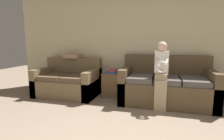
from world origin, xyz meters
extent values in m
cube|color=beige|center=(0.00, 2.99, 1.27)|extent=(6.79, 0.06, 2.55)
cube|color=brown|center=(0.50, 2.45, 0.24)|extent=(1.88, 0.98, 0.48)
cube|color=brown|center=(0.50, 2.84, 0.74)|extent=(1.88, 0.20, 0.52)
cube|color=brown|center=(-0.36, 2.45, 0.37)|extent=(0.16, 0.98, 0.74)
cube|color=brown|center=(1.36, 2.45, 0.37)|extent=(0.16, 0.98, 0.74)
cube|color=#514C47|center=(-0.02, 2.35, 0.53)|extent=(0.49, 0.74, 0.11)
cube|color=#514C47|center=(0.50, 2.35, 0.53)|extent=(0.49, 0.74, 0.11)
cube|color=#514C47|center=(1.02, 2.35, 0.53)|extent=(0.49, 0.74, 0.11)
cube|color=brown|center=(-1.80, 2.43, 0.21)|extent=(1.46, 0.93, 0.41)
cube|color=brown|center=(-1.80, 2.79, 0.65)|extent=(1.46, 0.20, 0.48)
cube|color=brown|center=(-2.44, 2.43, 0.33)|extent=(0.16, 0.93, 0.65)
cube|color=brown|center=(-1.15, 2.43, 0.33)|extent=(0.16, 0.93, 0.65)
cube|color=brown|center=(-2.08, 2.33, 0.47)|extent=(0.53, 0.69, 0.11)
cube|color=brown|center=(-1.51, 2.33, 0.47)|extent=(0.53, 0.69, 0.11)
cube|color=tan|center=(0.39, 1.96, 0.29)|extent=(0.22, 0.10, 0.59)
cube|color=tan|center=(0.39, 2.10, 0.64)|extent=(0.22, 0.28, 0.11)
cube|color=silver|center=(0.39, 2.17, 0.91)|extent=(0.26, 0.14, 0.42)
sphere|color=#DBB293|center=(0.39, 2.17, 1.21)|extent=(0.19, 0.19, 0.19)
torus|color=silver|center=(0.39, 1.90, 0.85)|extent=(0.22, 0.04, 0.22)
cylinder|color=silver|center=(0.30, 2.04, 0.94)|extent=(0.10, 0.31, 0.23)
cylinder|color=silver|center=(0.47, 2.04, 0.94)|extent=(0.10, 0.31, 0.23)
cube|color=brown|center=(-0.72, 2.70, 0.28)|extent=(0.44, 0.47, 0.56)
cube|color=brown|center=(-0.72, 2.70, 0.55)|extent=(0.46, 0.49, 0.02)
cube|color=#33569E|center=(-0.73, 2.69, 0.59)|extent=(0.25, 0.27, 0.06)
cube|color=#BC3833|center=(-0.72, 2.70, 0.63)|extent=(0.18, 0.26, 0.03)
cube|color=#A38460|center=(-1.80, 2.79, 0.94)|extent=(0.39, 0.39, 0.10)
camera|label=1|loc=(0.33, -1.31, 1.28)|focal=28.00mm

